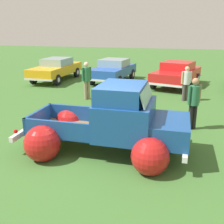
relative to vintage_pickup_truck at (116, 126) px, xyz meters
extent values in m
plane|color=#3D6B2D|center=(-0.39, 0.00, -0.76)|extent=(80.00, 80.00, 0.00)
cylinder|color=black|center=(1.05, 0.88, -0.38)|extent=(0.76, 0.23, 0.76)
cylinder|color=silver|center=(1.05, 0.88, -0.38)|extent=(0.34, 0.24, 0.34)
cylinder|color=black|center=(1.07, -0.86, -0.38)|extent=(0.76, 0.23, 0.76)
cylinder|color=silver|center=(1.07, -0.86, -0.38)|extent=(0.34, 0.24, 0.34)
cylinder|color=black|center=(-1.75, 0.85, -0.38)|extent=(0.76, 0.23, 0.76)
cylinder|color=silver|center=(-1.75, 0.85, -0.38)|extent=(0.34, 0.24, 0.34)
cylinder|color=black|center=(-1.73, -0.89, -0.38)|extent=(0.76, 0.23, 0.76)
cylinder|color=silver|center=(-1.73, -0.89, -0.38)|extent=(0.34, 0.24, 0.34)
sphere|color=red|center=(-1.75, 0.90, -0.32)|extent=(0.97, 0.97, 0.96)
sphere|color=red|center=(-1.73, -0.94, -0.32)|extent=(0.97, 0.97, 0.96)
cube|color=olive|center=(-1.34, -0.01, -0.22)|extent=(2.07, 1.56, 0.04)
cube|color=#19478C|center=(-1.35, 0.72, 0.01)|extent=(2.05, 0.10, 0.50)
cube|color=#19478C|center=(-1.33, -0.74, 0.01)|extent=(2.05, 0.10, 0.50)
cube|color=#19478C|center=(-0.35, 0.00, 0.01)|extent=(0.10, 1.54, 0.50)
cube|color=#19478C|center=(-2.32, -0.02, 0.01)|extent=(0.10, 1.54, 0.50)
cube|color=#19478C|center=(0.26, 0.00, 0.24)|extent=(1.47, 1.72, 0.95)
cube|color=#19478C|center=(0.16, 0.00, 0.94)|extent=(1.17, 1.55, 0.45)
cube|color=#8CADB7|center=(0.81, 0.01, 0.92)|extent=(0.16, 1.46, 0.38)
cube|color=#19478C|center=(1.31, 0.01, 0.04)|extent=(1.27, 1.63, 0.55)
sphere|color=red|center=(1.05, 0.91, -0.34)|extent=(0.93, 0.93, 0.92)
sphere|color=red|center=(1.07, -0.89, -0.34)|extent=(0.93, 0.93, 0.92)
cube|color=silver|center=(-2.63, -0.03, -0.30)|extent=(0.14, 1.98, 0.14)
cube|color=silver|center=(1.85, 0.02, -0.30)|extent=(0.14, 1.98, 0.14)
sphere|color=red|center=(-2.60, 0.76, -0.12)|extent=(0.11, 0.11, 0.11)
sphere|color=red|center=(-2.58, -0.82, -0.12)|extent=(0.11, 0.11, 0.11)
cylinder|color=black|center=(-5.65, 7.80, -0.43)|extent=(0.20, 0.66, 0.66)
cylinder|color=silver|center=(-5.65, 7.80, -0.43)|extent=(0.21, 0.30, 0.30)
cylinder|color=black|center=(-7.26, 7.81, -0.43)|extent=(0.20, 0.66, 0.66)
cylinder|color=silver|center=(-7.26, 7.81, -0.43)|extent=(0.21, 0.30, 0.30)
cylinder|color=black|center=(-5.63, 10.77, -0.43)|extent=(0.20, 0.66, 0.66)
cylinder|color=silver|center=(-5.63, 10.77, -0.43)|extent=(0.21, 0.30, 0.30)
cylinder|color=black|center=(-7.25, 10.78, -0.43)|extent=(0.20, 0.66, 0.66)
cylinder|color=silver|center=(-7.25, 10.78, -0.43)|extent=(0.21, 0.30, 0.30)
cube|color=#F2A819|center=(-6.45, 9.29, -0.05)|extent=(1.76, 4.65, 0.55)
cube|color=#8CADB7|center=(-6.45, 9.48, 0.45)|extent=(1.50, 1.96, 0.45)
cube|color=silver|center=(-6.44, 11.57, -0.31)|extent=(1.80, 0.11, 0.12)
cube|color=silver|center=(-6.46, 7.01, -0.31)|extent=(1.80, 0.11, 0.12)
cylinder|color=black|center=(-1.97, 8.35, -0.43)|extent=(0.26, 0.68, 0.66)
cylinder|color=silver|center=(-1.97, 8.35, -0.43)|extent=(0.24, 0.32, 0.30)
cylinder|color=black|center=(-3.68, 8.52, -0.43)|extent=(0.26, 0.68, 0.66)
cylinder|color=silver|center=(-3.68, 8.52, -0.43)|extent=(0.24, 0.32, 0.30)
cylinder|color=black|center=(-1.71, 11.02, -0.43)|extent=(0.26, 0.68, 0.66)
cylinder|color=silver|center=(-1.71, 11.02, -0.43)|extent=(0.24, 0.32, 0.30)
cylinder|color=black|center=(-3.42, 11.19, -0.43)|extent=(0.26, 0.68, 0.66)
cylinder|color=silver|center=(-3.42, 11.19, -0.43)|extent=(0.24, 0.32, 0.30)
cube|color=blue|center=(-2.70, 9.77, -0.05)|extent=(2.24, 4.35, 0.55)
cube|color=#8CADB7|center=(-2.68, 9.94, 0.45)|extent=(1.77, 1.91, 0.45)
cube|color=silver|center=(-2.49, 11.81, -0.31)|extent=(1.90, 0.29, 0.12)
cube|color=silver|center=(-2.90, 7.72, -0.31)|extent=(1.90, 0.29, 0.12)
cylinder|color=black|center=(1.74, 7.88, -0.43)|extent=(0.36, 0.69, 0.66)
cylinder|color=silver|center=(1.74, 7.88, -0.43)|extent=(0.28, 0.34, 0.30)
cylinder|color=black|center=(0.06, 8.33, -0.43)|extent=(0.36, 0.69, 0.66)
cylinder|color=silver|center=(0.06, 8.33, -0.43)|extent=(0.28, 0.34, 0.30)
cylinder|color=black|center=(2.44, 10.47, -0.43)|extent=(0.36, 0.69, 0.66)
cylinder|color=silver|center=(2.44, 10.47, -0.43)|extent=(0.28, 0.34, 0.30)
cylinder|color=black|center=(0.76, 10.92, -0.43)|extent=(0.36, 0.69, 0.66)
cylinder|color=silver|center=(0.76, 10.92, -0.43)|extent=(0.28, 0.34, 0.30)
cube|color=red|center=(1.25, 9.40, -0.05)|extent=(2.89, 4.54, 0.55)
cube|color=red|center=(1.30, 9.56, 0.45)|extent=(2.02, 2.12, 0.45)
cube|color=silver|center=(1.79, 11.39, -0.31)|extent=(1.88, 0.60, 0.12)
cube|color=silver|center=(0.72, 7.41, -0.31)|extent=(1.88, 0.60, 0.12)
cylinder|color=#4C4742|center=(1.74, 6.13, -0.36)|extent=(0.21, 0.21, 0.79)
cylinder|color=#4C4742|center=(1.88, 6.22, -0.36)|extent=(0.21, 0.21, 0.79)
cylinder|color=silver|center=(1.81, 6.18, 0.33)|extent=(0.47, 0.47, 0.59)
cylinder|color=#DBAD84|center=(1.62, 6.06, 0.36)|extent=(0.12, 0.12, 0.56)
cylinder|color=silver|center=(2.00, 6.29, 0.36)|extent=(0.12, 0.12, 0.56)
sphere|color=#DBAD84|center=(1.81, 6.18, 0.76)|extent=(0.29, 0.29, 0.21)
cylinder|color=black|center=(2.01, 2.32, -0.33)|extent=(0.21, 0.21, 0.86)
cylinder|color=black|center=(2.14, 2.43, -0.33)|extent=(0.21, 0.21, 0.86)
cylinder|color=#2D724C|center=(2.07, 2.37, 0.42)|extent=(0.48, 0.48, 0.64)
cylinder|color=#2D724C|center=(1.91, 2.23, 0.45)|extent=(0.13, 0.13, 0.61)
cylinder|color=#A87A56|center=(2.24, 2.52, 0.45)|extent=(0.13, 0.13, 0.61)
sphere|color=#A87A56|center=(2.07, 2.37, 0.89)|extent=(0.33, 0.33, 0.23)
cylinder|color=gray|center=(-2.73, 5.29, -0.32)|extent=(0.21, 0.21, 0.87)
cylinder|color=gray|center=(-2.83, 5.15, -0.32)|extent=(0.21, 0.21, 0.87)
cylinder|color=#2D724C|center=(-2.78, 5.22, 0.44)|extent=(0.47, 0.47, 0.65)
cylinder|color=#2D724C|center=(-2.65, 5.40, 0.48)|extent=(0.13, 0.13, 0.62)
cylinder|color=#2D724C|center=(-2.91, 5.04, 0.48)|extent=(0.13, 0.13, 0.62)
sphere|color=beige|center=(-2.78, 5.22, 0.92)|extent=(0.33, 0.33, 0.24)
camera|label=1|loc=(1.70, -6.59, 2.55)|focal=42.70mm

